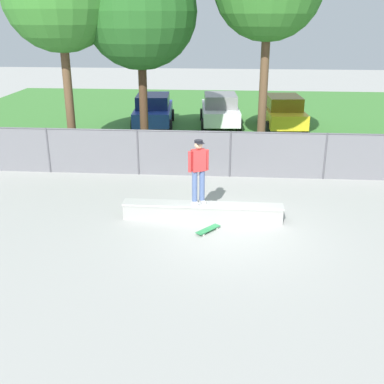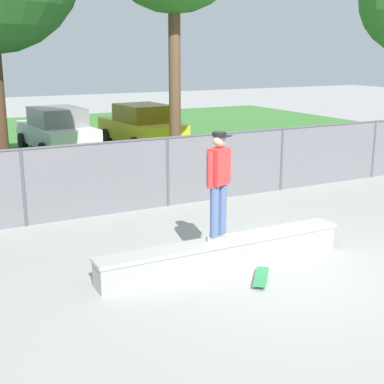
# 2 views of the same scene
# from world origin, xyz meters

# --- Properties ---
(ground_plane) EXTENTS (80.00, 80.00, 0.00)m
(ground_plane) POSITION_xyz_m (0.00, 0.00, 0.00)
(ground_plane) COLOR #9E9E99
(grass_strip) EXTENTS (31.88, 20.00, 0.02)m
(grass_strip) POSITION_xyz_m (0.00, 14.81, 0.01)
(grass_strip) COLOR #3D7A33
(grass_strip) RESTS_ON ground
(concrete_ledge) EXTENTS (4.55, 0.51, 0.48)m
(concrete_ledge) POSITION_xyz_m (-0.77, 0.66, 0.24)
(concrete_ledge) COLOR #999993
(concrete_ledge) RESTS_ON ground
(skateboarder) EXTENTS (0.55, 0.40, 1.84)m
(skateboarder) POSITION_xyz_m (-0.89, 0.66, 1.51)
(skateboarder) COLOR beige
(skateboarder) RESTS_ON concrete_ledge
(skateboard) EXTENTS (0.66, 0.75, 0.09)m
(skateboard) POSITION_xyz_m (-0.57, -0.17, 0.07)
(skateboard) COLOR #2D8C4C
(skateboard) RESTS_ON ground
(chainlink_fence) EXTENTS (19.95, 0.07, 1.67)m
(chainlink_fence) POSITION_xyz_m (0.00, 4.51, 0.91)
(chainlink_fence) COLOR #4C4C51
(chainlink_fence) RESTS_ON ground
(tree_near_right) EXTENTS (4.16, 4.16, 7.66)m
(tree_near_right) POSITION_xyz_m (-3.39, 6.39, 5.56)
(tree_near_right) COLOR #47301E
(tree_near_right) RESTS_ON ground
(car_blue) EXTENTS (2.26, 4.33, 1.66)m
(car_blue) POSITION_xyz_m (-3.97, 12.31, 0.84)
(car_blue) COLOR #233D9E
(car_blue) RESTS_ON ground
(car_white) EXTENTS (2.26, 4.33, 1.66)m
(car_white) POSITION_xyz_m (-0.54, 12.73, 0.84)
(car_white) COLOR silver
(car_white) RESTS_ON ground
(car_yellow) EXTENTS (2.26, 4.33, 1.66)m
(car_yellow) POSITION_xyz_m (2.65, 12.42, 0.84)
(car_yellow) COLOR gold
(car_yellow) RESTS_ON ground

